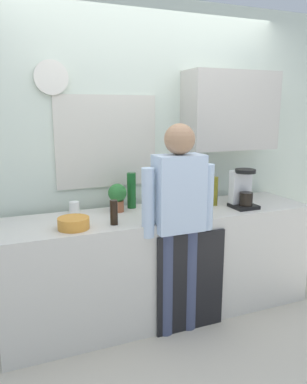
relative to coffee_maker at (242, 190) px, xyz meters
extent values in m
plane|color=beige|center=(-0.69, -0.19, -1.03)|extent=(8.00, 8.00, 0.00)
cube|color=beige|center=(-0.69, 0.11, -0.59)|extent=(2.56, 0.64, 0.88)
cube|color=black|center=(-0.59, -0.22, -0.63)|extent=(0.56, 0.02, 0.79)
cube|color=silver|center=(-0.69, 0.54, 0.27)|extent=(4.16, 0.10, 2.60)
cube|color=beige|center=(-1.03, 0.48, 0.40)|extent=(0.86, 0.02, 0.76)
cube|color=#8CA5C6|center=(-1.03, 0.48, 0.40)|extent=(0.80, 0.02, 0.70)
cube|color=#B7B2A8|center=(0.06, 0.33, 0.65)|extent=(0.84, 0.32, 0.68)
cylinder|color=silver|center=(-1.46, 0.47, 0.90)|extent=(0.26, 0.03, 0.26)
cube|color=black|center=(0.00, -0.03, -0.13)|extent=(0.20, 0.20, 0.03)
cube|color=silver|center=(0.00, 0.03, 0.02)|extent=(0.18, 0.08, 0.28)
cylinder|color=black|center=(0.00, -0.06, -0.06)|extent=(0.11, 0.11, 0.11)
cylinder|color=black|center=(0.00, -0.03, 0.17)|extent=(0.17, 0.17, 0.03)
cylinder|color=black|center=(-1.14, -0.06, -0.06)|extent=(0.06, 0.06, 0.18)
cylinder|color=olive|center=(-0.18, 0.14, -0.02)|extent=(0.06, 0.06, 0.25)
cylinder|color=#195923|center=(-0.87, 0.33, 0.00)|extent=(0.07, 0.07, 0.30)
cylinder|color=white|center=(-1.35, 0.34, -0.10)|extent=(0.08, 0.08, 0.09)
cylinder|color=orange|center=(-1.43, -0.05, -0.11)|extent=(0.22, 0.22, 0.08)
cylinder|color=#9E5638|center=(-1.02, 0.27, -0.10)|extent=(0.10, 0.10, 0.09)
sphere|color=#2D7233|center=(-1.02, 0.27, 0.01)|extent=(0.15, 0.15, 0.15)
cylinder|color=blue|center=(-0.56, -0.06, -0.07)|extent=(0.06, 0.06, 0.15)
cone|color=white|center=(-0.56, -0.06, 0.02)|extent=(0.02, 0.02, 0.03)
cylinder|color=#3F4766|center=(-0.79, -0.19, -0.62)|extent=(0.12, 0.12, 0.82)
cylinder|color=#3F4766|center=(-0.59, -0.19, -0.62)|extent=(0.12, 0.12, 0.82)
cube|color=silver|center=(-0.69, -0.19, 0.07)|extent=(0.36, 0.20, 0.56)
sphere|color=#A57A59|center=(-0.69, -0.19, 0.46)|extent=(0.22, 0.22, 0.22)
cylinder|color=silver|center=(-0.93, -0.19, 0.02)|extent=(0.09, 0.09, 0.50)
cylinder|color=silver|center=(-0.45, -0.19, 0.02)|extent=(0.09, 0.09, 0.50)
camera|label=1|loc=(-1.85, -2.55, 0.67)|focal=34.82mm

